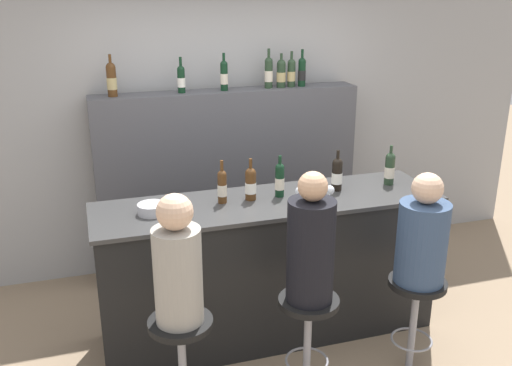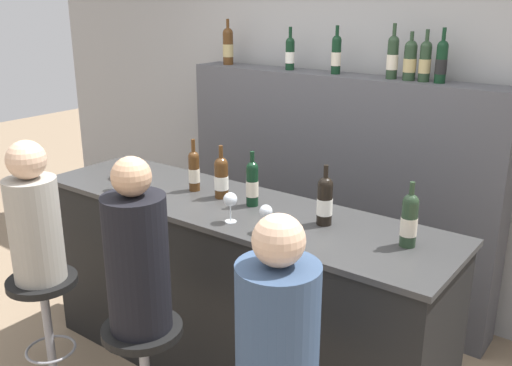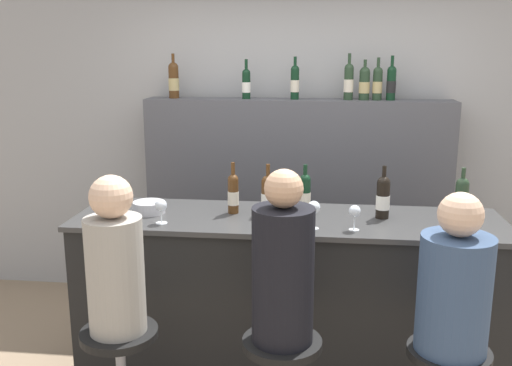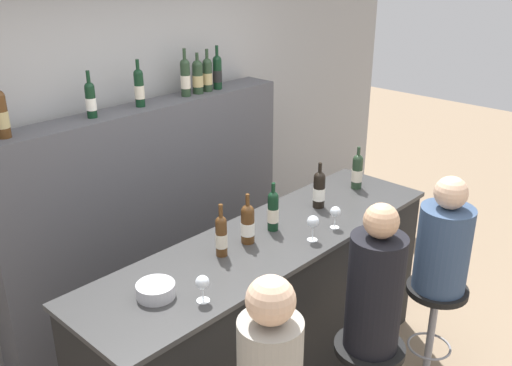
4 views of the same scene
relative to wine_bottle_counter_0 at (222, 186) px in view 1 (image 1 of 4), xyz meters
The scene contains 26 objects.
ground_plane 1.32m from the wine_bottle_counter_0, 48.67° to the right, with size 16.00×16.00×0.00m, color #8C755B.
wall_back 1.38m from the wine_bottle_counter_0, 75.96° to the left, with size 6.40×0.05×2.60m.
bar_counter 0.75m from the wine_bottle_counter_0, ahead, with size 2.53×0.68×1.09m.
back_bar_cabinet 1.22m from the wine_bottle_counter_0, 73.25° to the left, with size 2.36×0.28×1.69m.
wine_bottle_counter_0 is the anchor object (origin of this frame).
wine_bottle_counter_1 0.21m from the wine_bottle_counter_0, ahead, with size 0.08×0.08×0.31m.
wine_bottle_counter_2 0.43m from the wine_bottle_counter_0, ahead, with size 0.07×0.07×0.31m.
wine_bottle_counter_3 0.89m from the wine_bottle_counter_0, ahead, with size 0.08×0.08×0.31m.
wine_bottle_counter_4 1.33m from the wine_bottle_counter_0, ahead, with size 0.08×0.08×0.31m.
wine_bottle_backbar_0 1.42m from the wine_bottle_counter_0, 119.92° to the left, with size 0.08×0.08×0.34m.
wine_bottle_backbar_1 1.26m from the wine_bottle_counter_0, 93.43° to the left, with size 0.07×0.07×0.30m.
wine_bottle_backbar_2 1.30m from the wine_bottle_counter_0, 74.52° to the left, with size 0.07×0.07×0.32m.
wine_bottle_backbar_3 1.45m from the wine_bottle_counter_0, 57.28° to the left, with size 0.07×0.07×0.34m.
wine_bottle_backbar_4 1.51m from the wine_bottle_counter_0, 53.19° to the left, with size 0.08×0.08×0.30m.
wine_bottle_backbar_5 1.56m from the wine_bottle_counter_0, 50.12° to the left, with size 0.07×0.07×0.31m.
wine_bottle_backbar_6 1.63m from the wine_bottle_counter_0, 47.18° to the left, with size 0.07×0.07×0.33m.
wine_glass_0 0.46m from the wine_bottle_counter_0, 145.04° to the right, with size 0.07×0.07×0.14m.
wine_glass_1 0.55m from the wine_bottle_counter_0, 28.13° to the right, with size 0.07×0.07×0.16m.
wine_glass_2 0.76m from the wine_bottle_counter_0, 20.17° to the right, with size 0.07×0.07×0.14m.
metal_bowl 0.52m from the wine_bottle_counter_0, behind, with size 0.19×0.19×0.07m.
bar_stool_left 1.13m from the wine_bottle_counter_0, 120.56° to the right, with size 0.39×0.39×0.69m.
guest_seated_left 0.92m from the wine_bottle_counter_0, 120.56° to the right, with size 0.28×0.28×0.79m.
bar_stool_middle 1.09m from the wine_bottle_counter_0, 65.42° to the right, with size 0.39×0.39×0.69m.
guest_seated_middle 0.87m from the wine_bottle_counter_0, 65.42° to the right, with size 0.29×0.29×0.84m.
bar_stool_right 1.54m from the wine_bottle_counter_0, 34.36° to the right, with size 0.39×0.39×0.69m.
guest_seated_right 1.40m from the wine_bottle_counter_0, 34.36° to the right, with size 0.33×0.33×0.76m.
Camera 1 is at (-1.23, -3.31, 2.57)m, focal length 40.00 mm.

